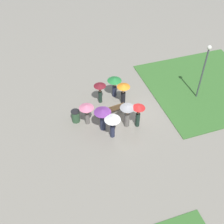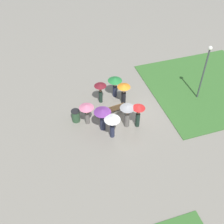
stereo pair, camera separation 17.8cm
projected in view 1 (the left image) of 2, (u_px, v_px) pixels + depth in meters
ground_plane at (129, 117)px, 20.95m from camera, size 90.00×90.00×0.00m
lawn_patch_near at (206, 86)px, 23.56m from camera, size 9.35×9.31×0.06m
park_bench at (112, 110)px, 20.83m from camera, size 1.85×0.64×0.90m
lamp_post at (204, 66)px, 20.58m from camera, size 0.32×0.32×4.66m
trash_bin at (76, 116)px, 20.30m from camera, size 0.63×0.63×0.96m
crowd_person_orange at (123, 90)px, 21.27m from camera, size 1.00×1.00×1.78m
crowd_person_red at (138, 111)px, 19.32m from camera, size 0.90×0.90×1.98m
crowd_person_purple at (103, 115)px, 19.13m from camera, size 1.18×1.18×1.87m
crowd_person_green at (114, 82)px, 21.79m from camera, size 1.11×1.11×1.78m
crowd_person_maroon at (100, 89)px, 21.30m from camera, size 0.93×0.93×1.77m
crowd_person_pink at (87, 110)px, 19.58m from camera, size 1.04×1.04×1.74m
crowd_person_white at (112, 122)px, 18.58m from camera, size 1.10×1.10×1.87m
crowd_person_grey at (127, 112)px, 19.40m from camera, size 1.05×1.05×1.94m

